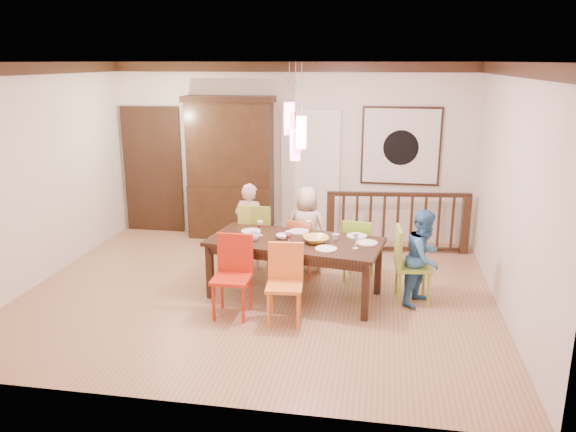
% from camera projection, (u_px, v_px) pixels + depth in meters
% --- Properties ---
extents(floor, '(6.00, 6.00, 0.00)m').
position_uv_depth(floor, '(258.00, 292.00, 7.31)').
color(floor, '#9D724C').
rests_on(floor, ground).
extents(ceiling, '(6.00, 6.00, 0.00)m').
position_uv_depth(ceiling, '(255.00, 62.00, 6.53)').
color(ceiling, white).
rests_on(ceiling, wall_back).
extents(wall_back, '(6.00, 0.00, 6.00)m').
position_uv_depth(wall_back, '(290.00, 152.00, 9.30)').
color(wall_back, silver).
rests_on(wall_back, floor).
extents(wall_left, '(0.00, 5.00, 5.00)m').
position_uv_depth(wall_left, '(35.00, 176.00, 7.41)').
color(wall_left, silver).
rests_on(wall_left, floor).
extents(wall_right, '(0.00, 5.00, 5.00)m').
position_uv_depth(wall_right, '(512.00, 193.00, 6.44)').
color(wall_right, silver).
rests_on(wall_right, floor).
extents(crown_molding, '(6.00, 5.00, 0.16)m').
position_uv_depth(crown_molding, '(255.00, 69.00, 6.56)').
color(crown_molding, black).
rests_on(crown_molding, wall_back).
extents(panel_door, '(1.04, 0.07, 2.24)m').
position_uv_depth(panel_door, '(153.00, 172.00, 9.74)').
color(panel_door, black).
rests_on(panel_door, wall_back).
extents(white_doorway, '(0.97, 0.05, 2.22)m').
position_uv_depth(white_doorway, '(310.00, 177.00, 9.32)').
color(white_doorway, silver).
rests_on(white_doorway, wall_back).
extents(painting, '(1.25, 0.06, 1.25)m').
position_uv_depth(painting, '(401.00, 146.00, 8.93)').
color(painting, black).
rests_on(painting, wall_back).
extents(pendant_cluster, '(0.27, 0.21, 1.14)m').
position_uv_depth(pendant_cluster, '(295.00, 131.00, 6.66)').
color(pendant_cluster, '#FF4C7B').
rests_on(pendant_cluster, ceiling).
extents(dining_table, '(2.28, 1.31, 0.75)m').
position_uv_depth(dining_table, '(295.00, 246.00, 7.04)').
color(dining_table, black).
rests_on(dining_table, floor).
extents(chair_far_left, '(0.47, 0.47, 1.01)m').
position_uv_depth(chair_far_left, '(258.00, 232.00, 7.93)').
color(chair_far_left, '#97AF32').
rests_on(chair_far_left, floor).
extents(chair_far_mid, '(0.48, 0.48, 0.83)m').
position_uv_depth(chair_far_mid, '(305.00, 244.00, 7.75)').
color(chair_far_mid, '#D55827').
rests_on(chair_far_mid, floor).
extents(chair_far_right, '(0.45, 0.45, 0.87)m').
position_uv_depth(chair_far_right, '(359.00, 245.00, 7.63)').
color(chair_far_right, '#7BB123').
rests_on(chair_far_right, floor).
extents(chair_near_left, '(0.43, 0.43, 0.95)m').
position_uv_depth(chair_near_left, '(231.00, 272.00, 6.51)').
color(chair_near_left, red).
rests_on(chair_near_left, floor).
extents(chair_near_mid, '(0.44, 0.44, 0.91)m').
position_uv_depth(chair_near_mid, '(284.00, 280.00, 6.36)').
color(chair_near_mid, orange).
rests_on(chair_near_mid, floor).
extents(chair_end_right, '(0.47, 0.47, 0.95)m').
position_uv_depth(chair_end_right, '(414.00, 260.00, 6.91)').
color(chair_end_right, '#8DAC33').
rests_on(chair_end_right, floor).
extents(china_hutch, '(1.50, 0.46, 2.37)m').
position_uv_depth(china_hutch, '(230.00, 168.00, 9.33)').
color(china_hutch, black).
rests_on(china_hutch, floor).
extents(balustrade, '(2.22, 0.32, 0.96)m').
position_uv_depth(balustrade, '(397.00, 221.00, 8.74)').
color(balustrade, black).
rests_on(balustrade, floor).
extents(person_far_left, '(0.51, 0.38, 1.26)m').
position_uv_depth(person_far_left, '(250.00, 226.00, 8.02)').
color(person_far_left, beige).
rests_on(person_far_left, floor).
extents(person_far_mid, '(0.67, 0.51, 1.24)m').
position_uv_depth(person_far_mid, '(306.00, 229.00, 7.91)').
color(person_far_mid, '#C5B495').
rests_on(person_far_mid, floor).
extents(person_end_right, '(0.68, 0.73, 1.20)m').
position_uv_depth(person_end_right, '(424.00, 257.00, 6.85)').
color(person_end_right, teal).
rests_on(person_end_right, floor).
extents(serving_bowl, '(0.40, 0.40, 0.08)m').
position_uv_depth(serving_bowl, '(316.00, 239.00, 6.91)').
color(serving_bowl, gold).
rests_on(serving_bowl, dining_table).
extents(small_bowl, '(0.23, 0.23, 0.05)m').
position_uv_depth(small_bowl, '(283.00, 237.00, 7.06)').
color(small_bowl, white).
rests_on(small_bowl, dining_table).
extents(cup_left, '(0.18, 0.18, 0.11)m').
position_uv_depth(cup_left, '(253.00, 237.00, 6.98)').
color(cup_left, silver).
rests_on(cup_left, dining_table).
extents(cup_right, '(0.11, 0.11, 0.08)m').
position_uv_depth(cup_right, '(336.00, 237.00, 7.00)').
color(cup_right, silver).
rests_on(cup_right, dining_table).
extents(plate_far_left, '(0.26, 0.26, 0.01)m').
position_uv_depth(plate_far_left, '(251.00, 231.00, 7.35)').
color(plate_far_left, white).
rests_on(plate_far_left, dining_table).
extents(plate_far_mid, '(0.26, 0.26, 0.01)m').
position_uv_depth(plate_far_mid, '(299.00, 231.00, 7.35)').
color(plate_far_mid, white).
rests_on(plate_far_mid, dining_table).
extents(plate_far_right, '(0.26, 0.26, 0.01)m').
position_uv_depth(plate_far_right, '(357.00, 236.00, 7.16)').
color(plate_far_right, white).
rests_on(plate_far_right, dining_table).
extents(plate_near_left, '(0.26, 0.26, 0.01)m').
position_uv_depth(plate_near_left, '(237.00, 243.00, 6.89)').
color(plate_near_left, white).
rests_on(plate_near_left, dining_table).
extents(plate_near_mid, '(0.26, 0.26, 0.01)m').
position_uv_depth(plate_near_mid, '(326.00, 249.00, 6.67)').
color(plate_near_mid, white).
rests_on(plate_near_mid, dining_table).
extents(plate_end_right, '(0.26, 0.26, 0.01)m').
position_uv_depth(plate_end_right, '(367.00, 243.00, 6.89)').
color(plate_end_right, white).
rests_on(plate_end_right, dining_table).
extents(wine_glass_a, '(0.08, 0.08, 0.19)m').
position_uv_depth(wine_glass_a, '(260.00, 228.00, 7.17)').
color(wine_glass_a, '#590C19').
rests_on(wine_glass_a, dining_table).
extents(wine_glass_b, '(0.08, 0.08, 0.19)m').
position_uv_depth(wine_glass_b, '(308.00, 228.00, 7.19)').
color(wine_glass_b, silver).
rests_on(wine_glass_b, dining_table).
extents(wine_glass_c, '(0.08, 0.08, 0.19)m').
position_uv_depth(wine_glass_c, '(288.00, 239.00, 6.75)').
color(wine_glass_c, '#590C19').
rests_on(wine_glass_c, dining_table).
extents(wine_glass_d, '(0.08, 0.08, 0.19)m').
position_uv_depth(wine_glass_d, '(356.00, 241.00, 6.68)').
color(wine_glass_d, silver).
rests_on(wine_glass_d, dining_table).
extents(napkin, '(0.18, 0.14, 0.01)m').
position_uv_depth(napkin, '(293.00, 248.00, 6.68)').
color(napkin, '#D83359').
rests_on(napkin, dining_table).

